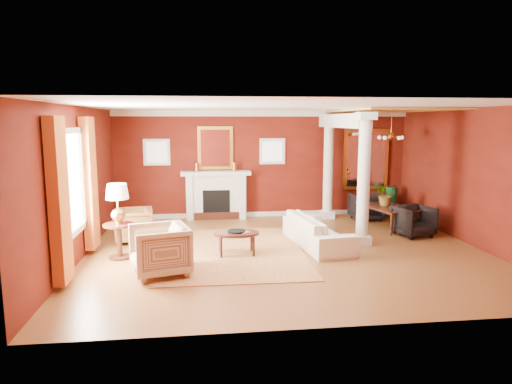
{
  "coord_description": "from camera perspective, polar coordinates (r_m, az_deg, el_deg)",
  "views": [
    {
      "loc": [
        -1.68,
        -8.85,
        2.62
      ],
      "look_at": [
        -0.56,
        0.5,
        1.15
      ],
      "focal_mm": 32.0,
      "sensor_mm": 36.0,
      "label": 1
    }
  ],
  "objects": [
    {
      "name": "coffee_table",
      "position": [
        9.01,
        -2.44,
        -5.32
      ],
      "size": [
        0.9,
        0.9,
        0.46
      ],
      "rotation": [
        0.0,
        0.0,
        0.43
      ],
      "color": "black",
      "rests_on": "ground"
    },
    {
      "name": "chandelier",
      "position": [
        11.6,
        16.52,
        6.68
      ],
      "size": [
        0.6,
        0.62,
        0.75
      ],
      "color": "#BC773B",
      "rests_on": "room_shell"
    },
    {
      "name": "left_window",
      "position": [
        8.62,
        -21.66,
        0.27
      ],
      "size": [
        0.21,
        2.55,
        2.6
      ],
      "color": "white",
      "rests_on": "room_shell"
    },
    {
      "name": "column_front",
      "position": [
        9.83,
        13.33,
        1.66
      ],
      "size": [
        0.36,
        0.36,
        2.8
      ],
      "color": "silver",
      "rests_on": "ground"
    },
    {
      "name": "coffee_book",
      "position": [
        8.93,
        -2.15,
        -4.37
      ],
      "size": [
        0.16,
        0.09,
        0.24
      ],
      "primitive_type": "imported",
      "rotation": [
        0.0,
        0.0,
        0.45
      ],
      "color": "black",
      "rests_on": "coffee_table"
    },
    {
      "name": "green_urn",
      "position": [
        13.13,
        16.49,
        -1.54
      ],
      "size": [
        0.35,
        0.35,
        0.84
      ],
      "color": "#123A1E",
      "rests_on": "ground"
    },
    {
      "name": "rug",
      "position": [
        9.31,
        -3.05,
        -7.43
      ],
      "size": [
        2.91,
        3.85,
        0.02
      ],
      "primitive_type": "cube",
      "rotation": [
        0.0,
        0.0,
        -0.01
      ],
      "color": "maroon",
      "rests_on": "ground"
    },
    {
      "name": "crown_trim",
      "position": [
        12.42,
        0.92,
        9.8
      ],
      "size": [
        8.0,
        0.08,
        0.16
      ],
      "primitive_type": "cube",
      "color": "silver",
      "rests_on": "room_shell"
    },
    {
      "name": "side_table",
      "position": [
        9.05,
        -16.88,
        -2.02
      ],
      "size": [
        0.58,
        0.58,
        1.45
      ],
      "rotation": [
        0.0,
        0.0,
        -0.22
      ],
      "color": "black",
      "rests_on": "ground"
    },
    {
      "name": "dining_mirror",
      "position": [
        13.17,
        13.55,
        3.98
      ],
      "size": [
        1.3,
        0.07,
        1.7
      ],
      "color": "#EDBE45",
      "rests_on": "room_shell"
    },
    {
      "name": "fireplace",
      "position": [
        12.33,
        -5.01,
        -0.37
      ],
      "size": [
        1.85,
        0.42,
        1.29
      ],
      "color": "silver",
      "rests_on": "ground"
    },
    {
      "name": "dining_chair_far",
      "position": [
        12.51,
        13.61,
        -1.64
      ],
      "size": [
        0.8,
        0.75,
        0.78
      ],
      "primitive_type": "imported",
      "rotation": [
        0.0,
        0.0,
        3.2
      ],
      "color": "black",
      "rests_on": "ground"
    },
    {
      "name": "header_beam",
      "position": [
        11.27,
        10.72,
        8.73
      ],
      "size": [
        0.3,
        3.2,
        0.32
      ],
      "primitive_type": "cube",
      "color": "silver",
      "rests_on": "column_front"
    },
    {
      "name": "base_trim",
      "position": [
        12.68,
        0.89,
        -2.76
      ],
      "size": [
        8.0,
        0.08,
        0.12
      ],
      "primitive_type": "cube",
      "color": "silver",
      "rests_on": "ground"
    },
    {
      "name": "potted_plant",
      "position": [
        11.64,
        16.0,
        0.97
      ],
      "size": [
        0.58,
        0.63,
        0.43
      ],
      "primitive_type": "imported",
      "rotation": [
        0.0,
        0.0,
        -0.16
      ],
      "color": "#26591E",
      "rests_on": "dining_table"
    },
    {
      "name": "flank_window_right",
      "position": [
        12.49,
        2.05,
        5.11
      ],
      "size": [
        0.7,
        0.07,
        0.7
      ],
      "color": "silver",
      "rests_on": "room_shell"
    },
    {
      "name": "room_shell",
      "position": [
        9.03,
        3.9,
        5.03
      ],
      "size": [
        8.04,
        7.04,
        2.92
      ],
      "color": "#60170D",
      "rests_on": "ground"
    },
    {
      "name": "column_back",
      "position": [
        12.38,
        9.03,
        3.24
      ],
      "size": [
        0.36,
        0.36,
        2.8
      ],
      "color": "silver",
      "rests_on": "ground"
    },
    {
      "name": "dining_table",
      "position": [
        11.69,
        16.18,
        -2.24
      ],
      "size": [
        0.87,
        1.64,
        0.87
      ],
      "primitive_type": "imported",
      "rotation": [
        0.0,
        0.0,
        1.79
      ],
      "color": "black",
      "rests_on": "ground"
    },
    {
      "name": "armchair_stripe",
      "position": [
        8.03,
        -11.96,
        -6.82
      ],
      "size": [
        1.08,
        1.12,
        0.95
      ],
      "primitive_type": "imported",
      "rotation": [
        0.0,
        0.0,
        -1.3
      ],
      "color": "tan",
      "rests_on": "ground"
    },
    {
      "name": "ground",
      "position": [
        9.38,
        3.77,
        -7.36
      ],
      "size": [
        8.0,
        8.0,
        0.0
      ],
      "primitive_type": "plane",
      "color": "brown",
      "rests_on": "ground"
    },
    {
      "name": "amber_ceiling",
      "position": [
        11.53,
        16.53,
        9.76
      ],
      "size": [
        2.3,
        3.4,
        0.04
      ],
      "primitive_type": "cube",
      "color": "gold",
      "rests_on": "room_shell"
    },
    {
      "name": "dining_chair_near",
      "position": [
        11.06,
        19.15,
        -3.28
      ],
      "size": [
        0.9,
        0.86,
        0.77
      ],
      "primitive_type": "imported",
      "rotation": [
        0.0,
        0.0,
        0.25
      ],
      "color": "black",
      "rests_on": "ground"
    },
    {
      "name": "overmantel_mirror",
      "position": [
        12.33,
        -5.11,
        5.5
      ],
      "size": [
        0.95,
        0.07,
        1.15
      ],
      "color": "#EDBE45",
      "rests_on": "fireplace"
    },
    {
      "name": "flank_window_left",
      "position": [
        12.39,
        -12.31,
        4.88
      ],
      "size": [
        0.7,
        0.07,
        0.7
      ],
      "color": "silver",
      "rests_on": "room_shell"
    },
    {
      "name": "armchair_leopard",
      "position": [
        10.31,
        -15.04,
        -3.83
      ],
      "size": [
        0.83,
        0.87,
        0.81
      ],
      "primitive_type": "imported",
      "rotation": [
        0.0,
        0.0,
        -1.45
      ],
      "color": "black",
      "rests_on": "ground"
    },
    {
      "name": "sofa",
      "position": [
        9.73,
        7.78,
        -4.2
      ],
      "size": [
        0.93,
        2.27,
        0.86
      ],
      "primitive_type": "imported",
      "rotation": [
        0.0,
        0.0,
        1.7
      ],
      "color": "white",
      "rests_on": "ground"
    }
  ]
}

